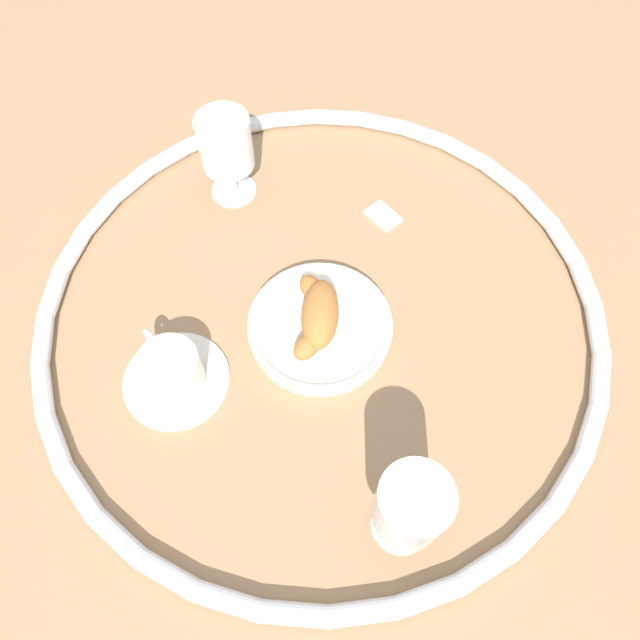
% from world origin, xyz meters
% --- Properties ---
extents(ground_plane, '(2.20, 2.20, 0.00)m').
position_xyz_m(ground_plane, '(0.00, 0.00, 0.00)').
color(ground_plane, '#997551').
extents(table_chrome_rim, '(0.76, 0.76, 0.02)m').
position_xyz_m(table_chrome_rim, '(0.00, 0.00, 0.01)').
color(table_chrome_rim, silver).
rests_on(table_chrome_rim, ground_plane).
extents(pastry_plate, '(0.19, 0.19, 0.02)m').
position_xyz_m(pastry_plate, '(-0.02, 0.01, 0.01)').
color(pastry_plate, silver).
rests_on(pastry_plate, ground_plane).
extents(croissant_large, '(0.13, 0.09, 0.04)m').
position_xyz_m(croissant_large, '(-0.02, 0.01, 0.04)').
color(croissant_large, '#AD6B33').
rests_on(croissant_large, pastry_plate).
extents(coffee_cup_near, '(0.14, 0.14, 0.06)m').
position_xyz_m(coffee_cup_near, '(-0.05, 0.20, 0.03)').
color(coffee_cup_near, silver).
rests_on(coffee_cup_near, ground_plane).
extents(juice_glass_left, '(0.08, 0.08, 0.14)m').
position_xyz_m(juice_glass_left, '(-0.29, -0.03, 0.09)').
color(juice_glass_left, white).
rests_on(juice_glass_left, ground_plane).
extents(juice_glass_right, '(0.08, 0.08, 0.14)m').
position_xyz_m(juice_glass_right, '(0.24, 0.08, 0.09)').
color(juice_glass_right, white).
rests_on(juice_glass_right, ground_plane).
extents(sugar_packet, '(0.06, 0.05, 0.01)m').
position_xyz_m(sugar_packet, '(0.15, -0.13, 0.00)').
color(sugar_packet, white).
rests_on(sugar_packet, ground_plane).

